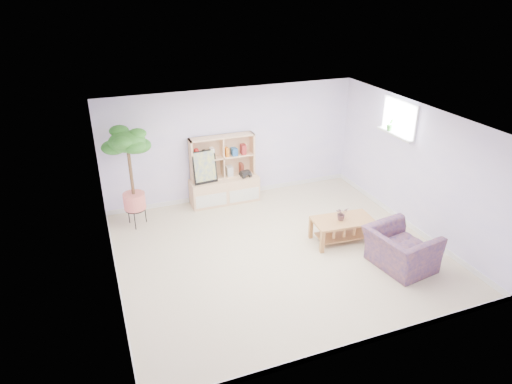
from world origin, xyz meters
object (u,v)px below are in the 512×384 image
object	(u,v)px
storage_unit	(224,171)
floor_tree	(132,179)
coffee_table	(342,230)
armchair	(401,247)

from	to	relation	value
storage_unit	floor_tree	bearing A→B (deg)	-169.31
coffee_table	armchair	size ratio (longest dim) A/B	1.05
floor_tree	armchair	distance (m)	4.98
storage_unit	floor_tree	size ratio (longest dim) A/B	0.74
floor_tree	storage_unit	bearing A→B (deg)	10.69
coffee_table	storage_unit	bearing A→B (deg)	128.16
storage_unit	armchair	bearing A→B (deg)	-59.35
floor_tree	armchair	bearing A→B (deg)	-37.56
coffee_table	floor_tree	xyz separation A→B (m)	(-3.44, 1.95, 0.77)
storage_unit	floor_tree	distance (m)	1.97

